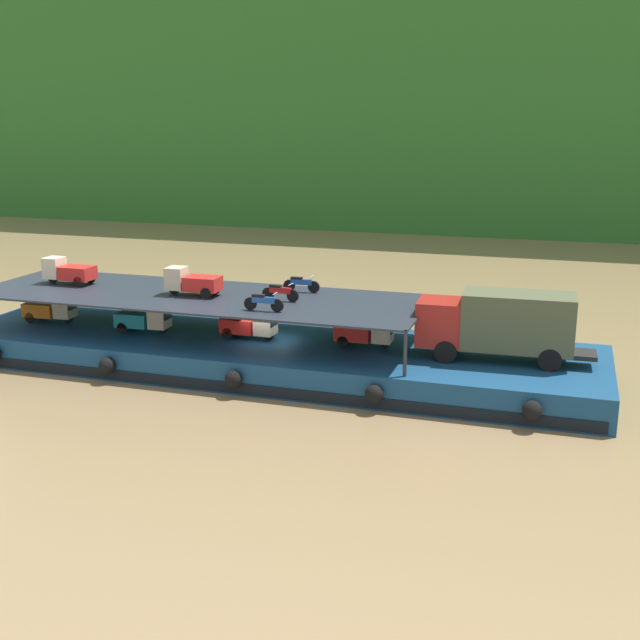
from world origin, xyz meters
name	(u,v)px	position (x,y,z in m)	size (l,w,h in m)	color
ground_plane	(269,369)	(0.00, 0.00, 0.00)	(400.00, 400.00, 0.00)	olive
hillside_far_bank	(467,17)	(0.00, 66.31, 23.76)	(119.28, 38.18, 42.19)	#286023
cargo_barge	(269,355)	(0.00, -0.04, 0.75)	(31.97, 8.72, 1.50)	navy
covered_lorry	(500,323)	(11.00, -0.02, 3.19)	(7.92, 2.53, 3.10)	maroon
cargo_rack	(197,296)	(-3.80, 0.00, 3.44)	(22.77, 7.28, 2.00)	#232833
mini_truck_lower_stern	(51,309)	(-12.34, -0.13, 2.19)	(2.79, 1.29, 1.38)	orange
mini_truck_lower_aft	(144,319)	(-6.51, -0.54, 2.19)	(2.79, 1.29, 1.38)	teal
mini_truck_lower_mid	(250,325)	(-0.97, -0.01, 2.19)	(2.79, 1.29, 1.38)	red
mini_truck_lower_fore	(365,332)	(4.79, 0.37, 2.19)	(2.75, 1.22, 1.38)	red
mini_truck_upper_stern	(68,271)	(-11.43, 0.34, 4.19)	(2.75, 1.21, 1.38)	red
mini_truck_upper_mid	(192,282)	(-3.92, -0.20, 4.19)	(2.77, 1.26, 1.38)	red
motorcycle_upper_port	(263,302)	(0.64, -2.18, 3.93)	(1.90, 0.55, 0.87)	black
motorcycle_upper_centre	(280,292)	(0.63, 0.00, 3.93)	(1.90, 0.55, 0.87)	black
motorcycle_upper_stbd	(301,284)	(0.94, 2.18, 3.93)	(1.90, 0.55, 0.87)	black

